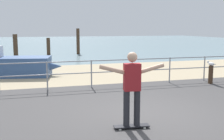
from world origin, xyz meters
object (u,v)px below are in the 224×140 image
(sailboat, at_px, (5,65))
(skateboarder, at_px, (132,85))
(skateboard, at_px, (132,126))
(bollard_short, at_px, (211,75))
(seagull, at_px, (211,64))

(sailboat, bearing_deg, skateboarder, -67.23)
(skateboard, bearing_deg, bollard_short, 38.87)
(skateboard, bearing_deg, skateboarder, 26.57)
(sailboat, xyz_separation_m, bollard_short, (8.06, -4.05, -0.15))
(bollard_short, bearing_deg, skateboard, -141.13)
(skateboard, relative_size, skateboarder, 0.49)
(skateboard, height_order, skateboarder, skateboarder)
(sailboat, relative_size, seagull, 10.44)
(sailboat, height_order, skateboard, sailboat)
(bollard_short, relative_size, seagull, 1.52)
(sailboat, height_order, bollard_short, sailboat)
(bollard_short, xyz_separation_m, seagull, (-0.00, 0.02, 0.45))
(sailboat, bearing_deg, skateboard, -67.23)
(skateboarder, xyz_separation_m, seagull, (4.75, 3.85, -0.20))
(sailboat, distance_m, seagull, 9.02)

